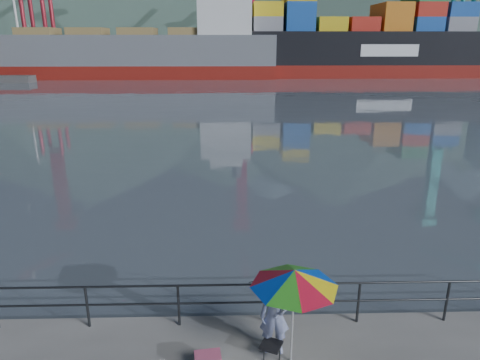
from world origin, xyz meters
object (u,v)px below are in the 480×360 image
object	(u,v)px
beach_umbrella	(294,278)
container_ship	(389,42)
fisherman	(275,316)
bulk_carrier	(149,52)

from	to	relation	value
beach_umbrella	container_ship	distance (m)	79.73
fisherman	container_ship	size ratio (longest dim) A/B	0.03
fisherman	bulk_carrier	size ratio (longest dim) A/B	0.03
fisherman	beach_umbrella	xyz separation A→B (m)	(0.30, -0.32, 1.04)
fisherman	bulk_carrier	distance (m)	72.57
bulk_carrier	container_ship	bearing A→B (deg)	4.16
beach_umbrella	bulk_carrier	xyz separation A→B (m)	(-14.99, 71.31, 2.31)
fisherman	beach_umbrella	size ratio (longest dim) A/B	0.81
fisherman	beach_umbrella	bearing A→B (deg)	-39.91
fisherman	container_ship	xyz separation A→B (m)	(28.57, 74.13, 4.96)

